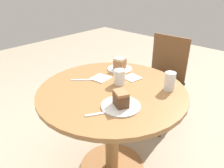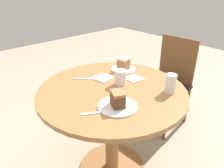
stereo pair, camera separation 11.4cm
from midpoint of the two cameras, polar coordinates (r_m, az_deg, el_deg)
name	(u,v)px [view 1 (the left image)]	position (r m, az deg, el deg)	size (l,w,h in m)	color
ground_plane	(112,168)	(2.01, -1.74, -21.02)	(8.00, 8.00, 0.00)	tan
table	(112,111)	(1.63, -2.02, -7.23)	(1.05, 1.05, 0.77)	#9E6B3D
chair	(161,80)	(2.38, 11.33, 1.09)	(0.44, 0.48, 0.93)	brown
plate_near	(121,106)	(1.33, -0.17, -5.79)	(0.24, 0.24, 0.01)	silver
plate_far	(120,69)	(1.85, 0.27, 3.94)	(0.21, 0.21, 0.01)	silver
cake_slice_near	(121,99)	(1.31, -0.17, -3.87)	(0.12, 0.11, 0.09)	brown
cake_slice_far	(120,63)	(1.84, 0.27, 5.42)	(0.10, 0.09, 0.09)	#9E6B42
glass_lemonade	(120,78)	(1.58, -0.08, 1.64)	(0.08, 0.08, 0.11)	silver
glass_water	(170,82)	(1.54, 12.77, 0.38)	(0.07, 0.07, 0.13)	silver
napkin_stack	(101,78)	(1.69, -4.89, 1.49)	(0.14, 0.14, 0.01)	white
fork	(100,114)	(1.28, -5.83, -7.75)	(0.10, 0.16, 0.00)	silver
spoon	(81,80)	(1.69, -9.93, 1.03)	(0.12, 0.12, 0.00)	silver
napkin_side	(132,78)	(1.70, 3.39, 1.61)	(0.13, 0.13, 0.01)	white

